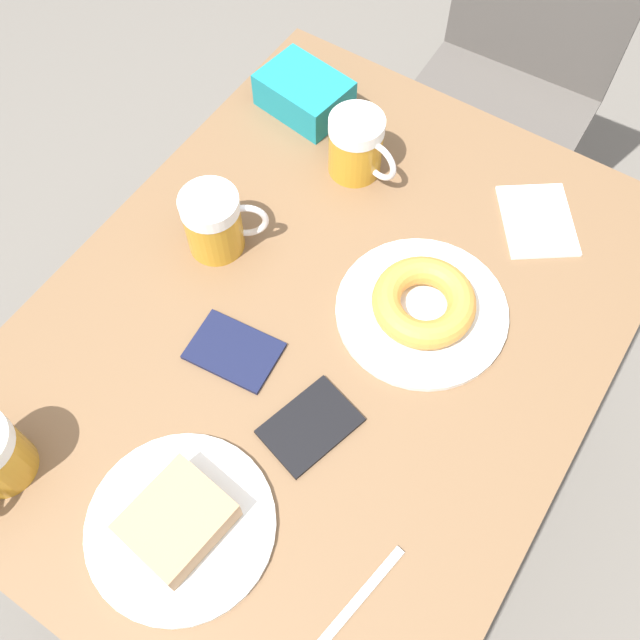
{
  "coord_description": "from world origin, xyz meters",
  "views": [
    {
      "loc": [
        0.27,
        -0.42,
        1.66
      ],
      "look_at": [
        0.0,
        0.0,
        0.76
      ],
      "focal_mm": 40.0,
      "sensor_mm": 36.0,
      "label": 1
    }
  ],
  "objects_px": {
    "beer_mug_right": "(215,222)",
    "fork": "(351,609)",
    "passport_far_edge": "(234,351)",
    "blue_pouch": "(304,93)",
    "plate_with_cake": "(179,523)",
    "plate_with_donut": "(423,306)",
    "napkin_folded": "(537,220)",
    "chair": "(513,70)",
    "beer_mug_left": "(357,146)",
    "passport_near_edge": "(310,426)"
  },
  "relations": [
    {
      "from": "plate_with_donut",
      "to": "passport_near_edge",
      "type": "relative_size",
      "value": 1.77
    },
    {
      "from": "beer_mug_right",
      "to": "chair",
      "type": "bearing_deg",
      "value": 79.22
    },
    {
      "from": "plate_with_donut",
      "to": "passport_near_edge",
      "type": "xyz_separation_m",
      "value": [
        -0.04,
        -0.24,
        -0.02
      ]
    },
    {
      "from": "napkin_folded",
      "to": "blue_pouch",
      "type": "distance_m",
      "value": 0.45
    },
    {
      "from": "chair",
      "to": "blue_pouch",
      "type": "bearing_deg",
      "value": -114.21
    },
    {
      "from": "plate_with_cake",
      "to": "plate_with_donut",
      "type": "height_order",
      "value": "plate_with_cake"
    },
    {
      "from": "passport_far_edge",
      "to": "blue_pouch",
      "type": "relative_size",
      "value": 0.83
    },
    {
      "from": "chair",
      "to": "plate_with_donut",
      "type": "bearing_deg",
      "value": -79.93
    },
    {
      "from": "napkin_folded",
      "to": "fork",
      "type": "relative_size",
      "value": 0.95
    },
    {
      "from": "beer_mug_left",
      "to": "fork",
      "type": "distance_m",
      "value": 0.69
    },
    {
      "from": "plate_with_cake",
      "to": "beer_mug_right",
      "type": "xyz_separation_m",
      "value": [
        -0.23,
        0.38,
        0.04
      ]
    },
    {
      "from": "plate_with_donut",
      "to": "blue_pouch",
      "type": "height_order",
      "value": "blue_pouch"
    },
    {
      "from": "plate_with_donut",
      "to": "beer_mug_right",
      "type": "height_order",
      "value": "beer_mug_right"
    },
    {
      "from": "chair",
      "to": "plate_with_donut",
      "type": "distance_m",
      "value": 0.82
    },
    {
      "from": "plate_with_cake",
      "to": "napkin_folded",
      "type": "xyz_separation_m",
      "value": [
        0.18,
        0.69,
        -0.02
      ]
    },
    {
      "from": "passport_far_edge",
      "to": "blue_pouch",
      "type": "bearing_deg",
      "value": 111.91
    },
    {
      "from": "chair",
      "to": "beer_mug_right",
      "type": "relative_size",
      "value": 7.58
    },
    {
      "from": "napkin_folded",
      "to": "beer_mug_right",
      "type": "bearing_deg",
      "value": -141.97
    },
    {
      "from": "plate_with_cake",
      "to": "passport_far_edge",
      "type": "xyz_separation_m",
      "value": [
        -0.09,
        0.24,
        -0.01
      ]
    },
    {
      "from": "beer_mug_left",
      "to": "beer_mug_right",
      "type": "relative_size",
      "value": 1.12
    },
    {
      "from": "beer_mug_right",
      "to": "fork",
      "type": "relative_size",
      "value": 0.61
    },
    {
      "from": "fork",
      "to": "plate_with_donut",
      "type": "bearing_deg",
      "value": 107.72
    },
    {
      "from": "fork",
      "to": "chair",
      "type": "bearing_deg",
      "value": 104.16
    },
    {
      "from": "beer_mug_left",
      "to": "blue_pouch",
      "type": "distance_m",
      "value": 0.17
    },
    {
      "from": "beer_mug_left",
      "to": "fork",
      "type": "height_order",
      "value": "beer_mug_left"
    },
    {
      "from": "beer_mug_right",
      "to": "beer_mug_left",
      "type": "bearing_deg",
      "value": 68.05
    },
    {
      "from": "plate_with_cake",
      "to": "passport_near_edge",
      "type": "relative_size",
      "value": 1.68
    },
    {
      "from": "beer_mug_left",
      "to": "passport_near_edge",
      "type": "distance_m",
      "value": 0.47
    },
    {
      "from": "beer_mug_right",
      "to": "napkin_folded",
      "type": "height_order",
      "value": "beer_mug_right"
    },
    {
      "from": "passport_far_edge",
      "to": "beer_mug_left",
      "type": "bearing_deg",
      "value": 95.02
    },
    {
      "from": "beer_mug_right",
      "to": "blue_pouch",
      "type": "bearing_deg",
      "value": 99.1
    },
    {
      "from": "plate_with_cake",
      "to": "plate_with_donut",
      "type": "bearing_deg",
      "value": 76.94
    },
    {
      "from": "passport_near_edge",
      "to": "blue_pouch",
      "type": "bearing_deg",
      "value": 124.51
    },
    {
      "from": "napkin_folded",
      "to": "chair",
      "type": "bearing_deg",
      "value": 114.65
    },
    {
      "from": "blue_pouch",
      "to": "passport_near_edge",
      "type": "bearing_deg",
      "value": -55.49
    },
    {
      "from": "beer_mug_right",
      "to": "passport_near_edge",
      "type": "bearing_deg",
      "value": -31.33
    },
    {
      "from": "chair",
      "to": "blue_pouch",
      "type": "relative_size",
      "value": 5.42
    },
    {
      "from": "plate_with_cake",
      "to": "passport_near_edge",
      "type": "xyz_separation_m",
      "value": [
        0.06,
        0.2,
        -0.01
      ]
    },
    {
      "from": "beer_mug_right",
      "to": "plate_with_donut",
      "type": "bearing_deg",
      "value": 11.14
    },
    {
      "from": "plate_with_donut",
      "to": "passport_far_edge",
      "type": "bearing_deg",
      "value": -133.45
    },
    {
      "from": "beer_mug_left",
      "to": "passport_far_edge",
      "type": "height_order",
      "value": "beer_mug_left"
    },
    {
      "from": "chair",
      "to": "plate_with_cake",
      "type": "relative_size",
      "value": 3.61
    },
    {
      "from": "plate_with_cake",
      "to": "napkin_folded",
      "type": "relative_size",
      "value": 1.35
    },
    {
      "from": "plate_with_donut",
      "to": "blue_pouch",
      "type": "relative_size",
      "value": 1.58
    },
    {
      "from": "plate_with_cake",
      "to": "beer_mug_right",
      "type": "relative_size",
      "value": 2.1
    },
    {
      "from": "beer_mug_left",
      "to": "napkin_folded",
      "type": "relative_size",
      "value": 0.72
    },
    {
      "from": "chair",
      "to": "beer_mug_left",
      "type": "relative_size",
      "value": 6.8
    },
    {
      "from": "napkin_folded",
      "to": "beer_mug_left",
      "type": "bearing_deg",
      "value": -167.53
    },
    {
      "from": "passport_near_edge",
      "to": "plate_with_cake",
      "type": "bearing_deg",
      "value": -107.43
    },
    {
      "from": "passport_near_edge",
      "to": "blue_pouch",
      "type": "distance_m",
      "value": 0.6
    }
  ]
}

